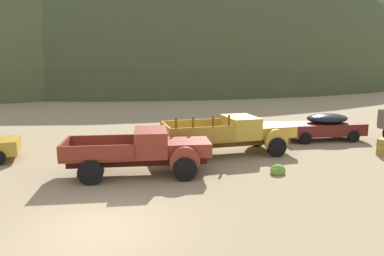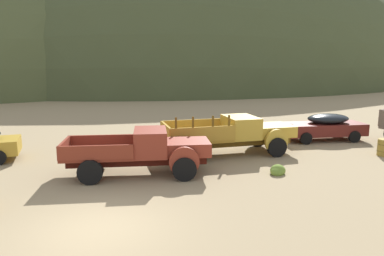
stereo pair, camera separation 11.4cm
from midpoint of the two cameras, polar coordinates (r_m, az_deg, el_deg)
name	(u,v)px [view 2 (the right image)]	position (r m, az deg, el deg)	size (l,w,h in m)	color
ground_plane	(97,230)	(11.04, -14.17, -15.04)	(300.00, 300.00, 0.00)	#998460
hill_distant	(199,83)	(73.93, 1.10, 6.97)	(93.37, 60.79, 53.80)	#424C2D
hill_far_right	(347,75)	(116.81, 22.86, 7.49)	(100.78, 64.99, 38.55)	#424C2D
truck_rust_red	(149,151)	(15.30, -6.48, -3.56)	(6.17, 3.30, 1.89)	#42140D
truck_faded_yellow	(238,134)	(18.70, 7.36, -0.91)	(6.71, 2.85, 2.16)	brown
car_oxblood	(321,127)	(22.92, 19.42, 0.21)	(5.24, 2.60, 1.57)	maroon
oil_drum_foreground	(384,147)	(20.60, 27.72, -2.67)	(0.68, 0.68, 0.83)	olive
bush_lone_scrub	(278,171)	(15.86, 13.28, -6.49)	(0.71, 0.65, 0.51)	olive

